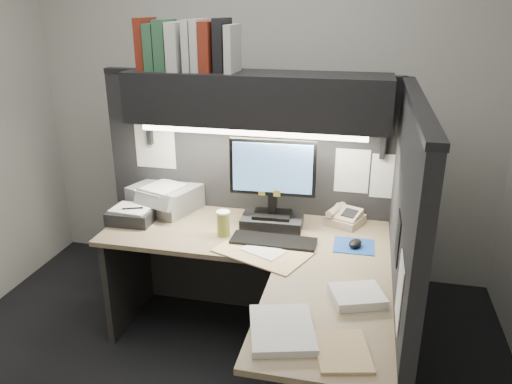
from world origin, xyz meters
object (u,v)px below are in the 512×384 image
desk (281,335)px  monitor (272,193)px  telephone (345,218)px  coffee_cup (223,224)px  overhead_shelf (256,99)px  keyboard (274,241)px  printer (165,197)px  notebook_stack (132,215)px

desk → monitor: size_ratio=3.06×
telephone → coffee_cup: coffee_cup is taller
coffee_cup → overhead_shelf: bearing=62.7°
keyboard → coffee_cup: size_ratio=3.47×
desk → printer: size_ratio=4.25×
telephone → overhead_shelf: bearing=-151.0°
monitor → printer: (-0.75, 0.14, -0.14)m
desk → telephone: (0.25, 0.81, 0.33)m
monitor → overhead_shelf: bearing=141.1°
telephone → notebook_stack: same height
coffee_cup → notebook_stack: 0.62m
desk → keyboard: keyboard is taller
desk → overhead_shelf: 1.33m
overhead_shelf → notebook_stack: size_ratio=5.70×
telephone → monitor: bearing=-138.2°
keyboard → notebook_stack: bearing=173.8°
keyboard → printer: 0.88m
keyboard → printer: bearing=156.4°
desk → overhead_shelf: size_ratio=1.10×
keyboard → coffee_cup: 0.32m
overhead_shelf → telephone: bearing=6.2°
telephone → notebook_stack: (-1.31, -0.26, 0.00)m
keyboard → telephone: size_ratio=2.36×
monitor → printer: bearing=167.2°
keyboard → printer: printer is taller
telephone → printer: (-1.19, -0.01, 0.04)m
telephone → printer: size_ratio=0.52×
coffee_cup → telephone: bearing=25.3°
desk → telephone: size_ratio=8.18×
monitor → keyboard: size_ratio=1.13×
monitor → coffee_cup: 0.35m
overhead_shelf → monitor: 0.57m
monitor → notebook_stack: size_ratio=2.04×
notebook_stack → desk: bearing=-27.4°
printer → telephone: bearing=19.7°
overhead_shelf → printer: 0.94m
keyboard → notebook_stack: notebook_stack is taller
printer → monitor: bearing=8.8°
desk → coffee_cup: 0.75m
notebook_stack → monitor: bearing=7.5°
overhead_shelf → coffee_cup: overhead_shelf is taller
monitor → keyboard: 0.31m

